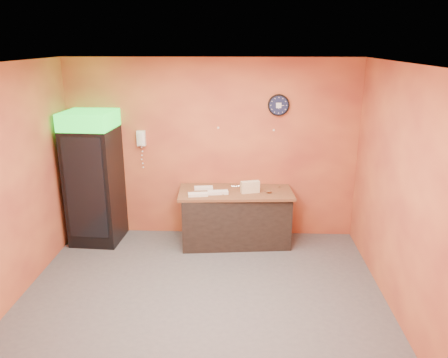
{
  "coord_description": "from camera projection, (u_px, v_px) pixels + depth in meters",
  "views": [
    {
      "loc": [
        0.47,
        -4.61,
        3.03
      ],
      "look_at": [
        0.25,
        0.6,
        1.37
      ],
      "focal_mm": 35.0,
      "sensor_mm": 36.0,
      "label": 1
    }
  ],
  "objects": [
    {
      "name": "floor",
      "position": [
        202.0,
        300.0,
        5.33
      ],
      "size": [
        4.5,
        4.5,
        0.0
      ],
      "primitive_type": "plane",
      "color": "#47474C",
      "rests_on": "ground"
    },
    {
      "name": "back_wall",
      "position": [
        212.0,
        150.0,
        6.81
      ],
      "size": [
        4.5,
        0.02,
        2.8
      ],
      "primitive_type": "cube",
      "color": "orange",
      "rests_on": "floor"
    },
    {
      "name": "left_wall",
      "position": [
        4.0,
        189.0,
        5.0
      ],
      "size": [
        0.02,
        4.0,
        2.8
      ],
      "primitive_type": "cube",
      "color": "orange",
      "rests_on": "floor"
    },
    {
      "name": "right_wall",
      "position": [
        403.0,
        195.0,
        4.81
      ],
      "size": [
        0.02,
        4.0,
        2.8
      ],
      "primitive_type": "cube",
      "color": "orange",
      "rests_on": "floor"
    },
    {
      "name": "ceiling",
      "position": [
        197.0,
        64.0,
        4.48
      ],
      "size": [
        4.5,
        4.0,
        0.02
      ],
      "primitive_type": "cube",
      "color": "white",
      "rests_on": "back_wall"
    },
    {
      "name": "beverage_cooler",
      "position": [
        94.0,
        180.0,
        6.63
      ],
      "size": [
        0.76,
        0.77,
        2.05
      ],
      "rotation": [
        0.0,
        0.0,
        -0.06
      ],
      "color": "black",
      "rests_on": "floor"
    },
    {
      "name": "prep_counter",
      "position": [
        235.0,
        218.0,
        6.75
      ],
      "size": [
        1.69,
        0.88,
        0.81
      ],
      "primitive_type": "cube",
      "rotation": [
        0.0,
        0.0,
        0.1
      ],
      "color": "black",
      "rests_on": "floor"
    },
    {
      "name": "wall_clock",
      "position": [
        279.0,
        105.0,
        6.53
      ],
      "size": [
        0.32,
        0.06,
        0.32
      ],
      "color": "black",
      "rests_on": "back_wall"
    },
    {
      "name": "wall_phone",
      "position": [
        141.0,
        138.0,
        6.75
      ],
      "size": [
        0.13,
        0.11,
        0.24
      ],
      "color": "white",
      "rests_on": "back_wall"
    },
    {
      "name": "butcher_paper",
      "position": [
        236.0,
        192.0,
        6.62
      ],
      "size": [
        1.76,
        0.89,
        0.04
      ],
      "primitive_type": "cube",
      "rotation": [
        0.0,
        0.0,
        0.06
      ],
      "color": "brown",
      "rests_on": "prep_counter"
    },
    {
      "name": "sub_roll_stack",
      "position": [
        250.0,
        187.0,
        6.51
      ],
      "size": [
        0.29,
        0.17,
        0.18
      ],
      "rotation": [
        0.0,
        0.0,
        0.28
      ],
      "color": "beige",
      "rests_on": "butcher_paper"
    },
    {
      "name": "wrapped_sandwich_left",
      "position": [
        198.0,
        194.0,
        6.39
      ],
      "size": [
        0.3,
        0.16,
        0.04
      ],
      "primitive_type": "cube",
      "rotation": [
        0.0,
        0.0,
        0.16
      ],
      "color": "white",
      "rests_on": "butcher_paper"
    },
    {
      "name": "wrapped_sandwich_mid",
      "position": [
        218.0,
        192.0,
        6.48
      ],
      "size": [
        0.32,
        0.16,
        0.04
      ],
      "primitive_type": "cube",
      "rotation": [
        0.0,
        0.0,
        0.14
      ],
      "color": "white",
      "rests_on": "butcher_paper"
    },
    {
      "name": "wrapped_sandwich_right",
      "position": [
        204.0,
        188.0,
        6.68
      ],
      "size": [
        0.29,
        0.15,
        0.04
      ],
      "primitive_type": "cube",
      "rotation": [
        0.0,
        0.0,
        0.13
      ],
      "color": "white",
      "rests_on": "butcher_paper"
    },
    {
      "name": "kitchen_tool",
      "position": [
        241.0,
        185.0,
        6.78
      ],
      "size": [
        0.06,
        0.06,
        0.06
      ],
      "primitive_type": "cylinder",
      "color": "silver",
      "rests_on": "butcher_paper"
    }
  ]
}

